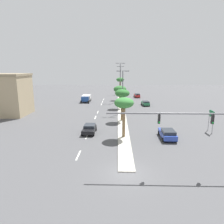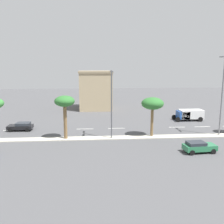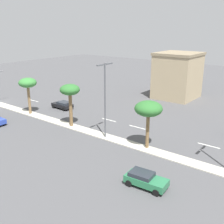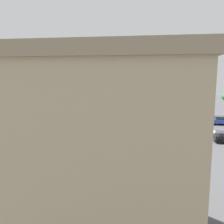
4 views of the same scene
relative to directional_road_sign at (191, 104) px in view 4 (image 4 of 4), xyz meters
name	(u,v)px [view 4 (image 4 of 4)]	position (x,y,z in m)	size (l,w,h in m)	color
ground_plane	(120,130)	(-14.48, 13.51, -2.68)	(160.00, 160.00, 0.00)	#4C4C4F
median_curb	(72,128)	(-14.48, 21.31, -2.62)	(1.80, 70.14, 0.12)	#B7B2A3
lane_stripe_trailing	(145,140)	(-20.24, 9.43, -2.68)	(0.20, 2.80, 0.01)	silver
lane_stripe_far	(106,138)	(-20.24, 14.78, -2.68)	(0.20, 2.80, 0.01)	silver
lane_stripe_left	(2,135)	(-20.24, 29.96, -2.68)	(0.20, 2.80, 0.01)	silver
lane_stripe_right	(32,136)	(-20.24, 25.38, -2.68)	(0.20, 2.80, 0.01)	silver
directional_road_sign	(191,104)	(0.00, 0.00, 0.00)	(0.10, 1.70, 3.65)	gray
commercial_building	(103,150)	(-40.10, 11.59, 1.96)	(8.68, 7.96, 9.25)	tan
palm_tree_rear	(164,97)	(-14.56, 6.81, 2.66)	(2.88, 2.88, 6.28)	brown
palm_tree_trailing	(81,98)	(-14.87, 19.63, 2.28)	(3.30, 3.30, 5.86)	brown
street_lamp_front	(120,93)	(-14.32, 13.50, 3.18)	(2.90, 0.24, 9.81)	#515459
street_lamp_near	(19,85)	(-14.71, 30.13, 4.25)	(2.90, 0.24, 11.89)	slate
sedan_green_left	(70,117)	(-7.52, 23.82, -1.94)	(2.14, 4.06, 1.37)	#287047
sedan_blue_leading	(219,120)	(-7.91, -3.47, -1.89)	(2.07, 4.48, 1.49)	#2D47AD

